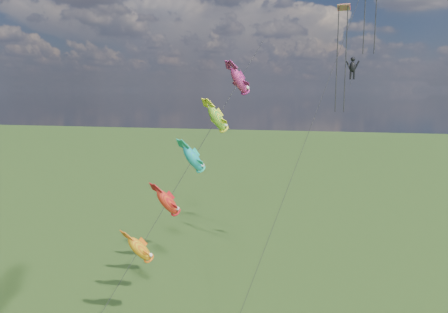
# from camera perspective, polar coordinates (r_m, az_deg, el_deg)

# --- Properties ---
(fish_windsock_rig) EXTENTS (9.00, 13.32, 19.12)m
(fish_windsock_rig) POSITION_cam_1_polar(r_m,az_deg,el_deg) (29.84, -4.11, -0.37)
(fish_windsock_rig) COLOR brown
(fish_windsock_rig) RESTS_ON ground
(parafoil_rig) EXTENTS (9.35, 15.54, 26.20)m
(parafoil_rig) POSITION_cam_1_polar(r_m,az_deg,el_deg) (36.40, 16.40, 13.17)
(parafoil_rig) COLOR brown
(parafoil_rig) RESTS_ON ground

